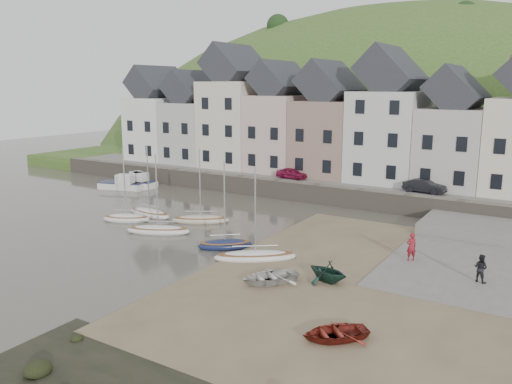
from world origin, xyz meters
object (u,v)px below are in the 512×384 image
Objects in this scene: car_left at (292,173)px; person_red at (411,247)px; car_right at (424,186)px; rowboat_red at (335,332)px; rowboat_white at (270,277)px; sailboat_0 at (150,213)px; rowboat_green at (328,271)px; person_dark at (481,268)px.

person_red is at bearing -127.59° from car_left.
person_red is 0.48× the size of car_right.
person_red is at bearing 135.23° from rowboat_red.
rowboat_white is 1.11× the size of rowboat_red.
rowboat_white is 0.90× the size of car_right.
sailboat_0 is 1.69× the size of car_right.
sailboat_0 is 20.38m from rowboat_green.
rowboat_red is (5.83, -4.25, -0.03)m from rowboat_white.
rowboat_red is 12.15m from person_red.
sailboat_0 reaches higher than rowboat_white.
car_left reaches higher than person_dark.
sailboat_0 reaches higher than car_right.
rowboat_white is at bearing -150.58° from car_left.
rowboat_green is 0.83× the size of rowboat_red.
rowboat_green is at bearing -17.25° from sailboat_0.
rowboat_green is 6.81m from rowboat_red.
sailboat_0 is at bearing 161.95° from car_left.
sailboat_0 is 1.89× the size of rowboat_white.
rowboat_red is at bearing -168.65° from car_right.
car_left is (-10.64, 22.61, 1.75)m from rowboat_white.
rowboat_green is (2.78, 1.84, 0.31)m from rowboat_white.
person_red reaches higher than rowboat_red.
sailboat_0 is at bearing 15.71° from person_dark.
car_left reaches higher than rowboat_white.
rowboat_green is 1.54× the size of person_dark.
rowboat_white is 1.33× the size of rowboat_green.
sailboat_0 is 2.09× the size of rowboat_red.
rowboat_green is at bearing 161.86° from rowboat_red.
sailboat_0 is 3.49× the size of person_red.
car_left is (6.04, 14.74, 1.90)m from sailboat_0.
car_right is at bearing -167.14° from rowboat_green.
rowboat_white is 1.02× the size of car_left.
person_dark is 26.49m from car_left.
person_red reaches higher than person_dark.
rowboat_green is 6.78m from person_red.
rowboat_red is 11.40m from person_dark.
person_red is 0.55× the size of car_left.
car_left is at bearing 67.73° from sailboat_0.
rowboat_white reaches higher than rowboat_red.
car_left is at bearing 166.72° from rowboat_red.
rowboat_green is at bearing -142.92° from car_left.
sailboat_0 is at bearing -169.12° from rowboat_white.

